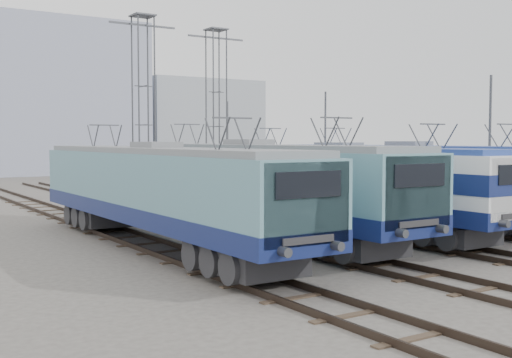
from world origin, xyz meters
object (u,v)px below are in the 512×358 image
(locomotive_center_left, at_px, (251,181))
(locomotive_far_right, at_px, (411,175))
(locomotive_far_left, at_px, (159,188))
(mast_mid, at_px, (325,149))
(mast_rear, at_px, (228,147))
(mast_front, at_px, (489,152))
(locomotive_center_right, at_px, (341,178))
(catenary_tower_east, at_px, (216,104))
(catenary_tower_west, at_px, (144,100))

(locomotive_center_left, relative_size, locomotive_far_right, 1.02)
(locomotive_far_left, distance_m, mast_mid, 18.06)
(locomotive_far_left, distance_m, mast_rear, 26.40)
(mast_front, height_order, mast_mid, same)
(mast_mid, relative_size, mast_rear, 1.00)
(locomotive_center_right, distance_m, mast_front, 7.11)
(catenary_tower_east, xyz_separation_m, mast_front, (2.10, -22.00, -3.14))
(locomotive_center_right, distance_m, catenary_tower_west, 17.70)
(locomotive_far_left, distance_m, catenary_tower_east, 23.93)
(locomotive_center_right, height_order, catenary_tower_east, catenary_tower_east)
(locomotive_center_left, bearing_deg, mast_front, -17.11)
(locomotive_center_right, xyz_separation_m, catenary_tower_west, (-2.25, 17.02, 4.32))
(catenary_tower_east, distance_m, mast_rear, 4.28)
(catenary_tower_west, bearing_deg, catenary_tower_east, 17.10)
(locomotive_far_right, height_order, mast_mid, mast_mid)
(locomotive_center_left, bearing_deg, locomotive_far_left, -170.14)
(locomotive_center_right, height_order, catenary_tower_west, catenary_tower_west)
(catenary_tower_west, bearing_deg, mast_front, -66.73)
(locomotive_far_left, relative_size, mast_mid, 2.63)
(locomotive_far_right, bearing_deg, catenary_tower_west, 111.75)
(locomotive_center_right, distance_m, mast_mid, 11.09)
(locomotive_center_right, xyz_separation_m, locomotive_far_right, (4.50, 0.10, 0.03))
(catenary_tower_west, bearing_deg, locomotive_center_right, -82.47)
(locomotive_center_right, bearing_deg, locomotive_far_left, -177.30)
(catenary_tower_west, xyz_separation_m, mast_mid, (8.60, -8.00, -3.14))
(locomotive_center_left, distance_m, locomotive_far_right, 9.00)
(locomotive_center_left, xyz_separation_m, mast_mid, (10.85, 8.66, 1.16))
(locomotive_center_left, distance_m, mast_rear, 23.36)
(catenary_tower_west, xyz_separation_m, catenary_tower_east, (6.50, 2.00, 0.00))
(catenary_tower_west, bearing_deg, mast_rear, 24.94)
(locomotive_far_left, bearing_deg, locomotive_center_right, 2.70)
(locomotive_far_left, xyz_separation_m, mast_rear, (15.35, 21.44, 1.21))
(locomotive_far_right, bearing_deg, locomotive_far_left, -177.79)
(locomotive_center_left, relative_size, catenary_tower_east, 1.57)
(locomotive_center_left, relative_size, mast_front, 2.70)
(locomotive_center_right, xyz_separation_m, catenary_tower_east, (4.25, 19.02, 4.32))
(catenary_tower_west, height_order, catenary_tower_east, same)
(locomotive_center_left, relative_size, mast_mid, 2.70)
(catenary_tower_west, distance_m, mast_front, 22.00)
(locomotive_far_right, relative_size, mast_rear, 2.64)
(locomotive_far_right, bearing_deg, mast_rear, 84.95)
(locomotive_center_left, height_order, mast_mid, mast_mid)
(locomotive_far_left, bearing_deg, catenary_tower_west, 68.84)
(locomotive_far_left, xyz_separation_m, locomotive_far_right, (13.50, 0.52, 0.06))
(locomotive_far_left, height_order, locomotive_center_right, locomotive_far_left)
(locomotive_far_right, relative_size, mast_front, 2.64)
(locomotive_far_left, height_order, mast_mid, mast_mid)
(locomotive_center_right, height_order, mast_front, mast_front)
(locomotive_far_right, bearing_deg, locomotive_center_left, 178.34)
(catenary_tower_west, bearing_deg, locomotive_far_right, -68.25)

